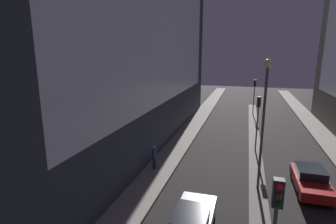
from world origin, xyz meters
TOP-DOWN VIEW (x-y plane):
  - building_left at (-11.02, 18.28)m, footprint 6.01×36.56m
  - median_strip at (0.00, 20.73)m, footprint 1.09×39.46m
  - traffic_light_near at (0.00, 3.05)m, footprint 0.32×0.42m
  - traffic_light_mid at (0.00, 18.62)m, footprint 0.32×0.42m
  - traffic_light_far at (0.00, 33.42)m, footprint 0.32×0.42m
  - street_lamp at (0.00, 11.68)m, footprint 0.52×0.52m
  - car_left_lane at (-3.19, 6.16)m, footprint 1.83×4.53m
  - car_right_lane at (3.19, 12.55)m, footprint 1.89×4.33m
  - pedestrian_on_left_sidewalk at (-7.31, 12.43)m, footprint 0.34×0.34m

SIDE VIEW (x-z plane):
  - median_strip at x=0.00m, z-range 0.00..0.15m
  - car_left_lane at x=-3.19m, z-range 0.02..1.46m
  - car_right_lane at x=3.19m, z-range 0.01..1.49m
  - pedestrian_on_left_sidewalk at x=-7.31m, z-range 0.23..2.03m
  - traffic_light_near at x=0.00m, z-range 1.26..6.09m
  - traffic_light_mid at x=0.00m, z-range 1.26..6.09m
  - traffic_light_far at x=0.00m, z-range 1.26..6.09m
  - street_lamp at x=0.00m, z-range 1.58..9.71m
  - building_left at x=-11.02m, z-range 0.01..25.35m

